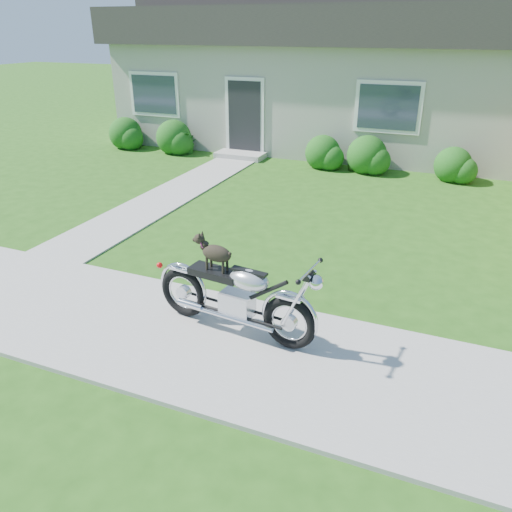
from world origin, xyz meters
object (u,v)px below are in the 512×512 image
at_px(house, 325,72).
at_px(motorcycle_with_dog, 236,294).
at_px(potted_plant_right, 356,155).
at_px(potted_plant_left, 188,142).

relative_size(house, motorcycle_with_dog, 5.67).
bearing_deg(potted_plant_right, house, 118.46).
distance_m(potted_plant_left, potted_plant_right, 5.02).
bearing_deg(potted_plant_right, potted_plant_left, 180.00).
xyz_separation_m(house, potted_plant_right, (1.87, -3.44, -1.76)).
xyz_separation_m(potted_plant_left, motorcycle_with_dog, (5.34, -8.27, 0.22)).
height_order(house, motorcycle_with_dog, house).
distance_m(potted_plant_right, motorcycle_with_dog, 8.28).
height_order(potted_plant_left, potted_plant_right, potted_plant_right).
xyz_separation_m(potted_plant_right, motorcycle_with_dog, (0.32, -8.27, 0.16)).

